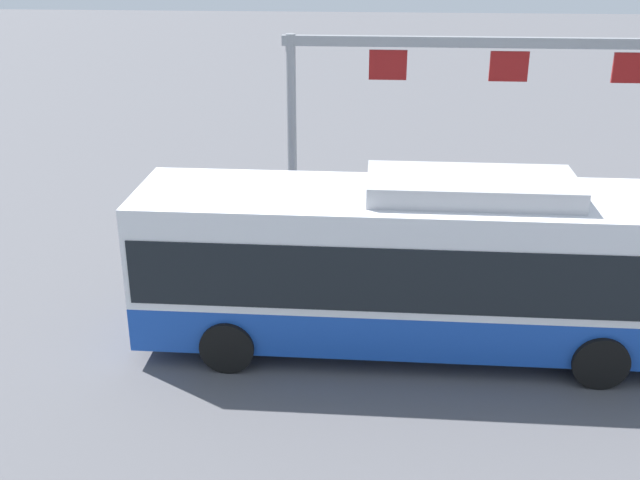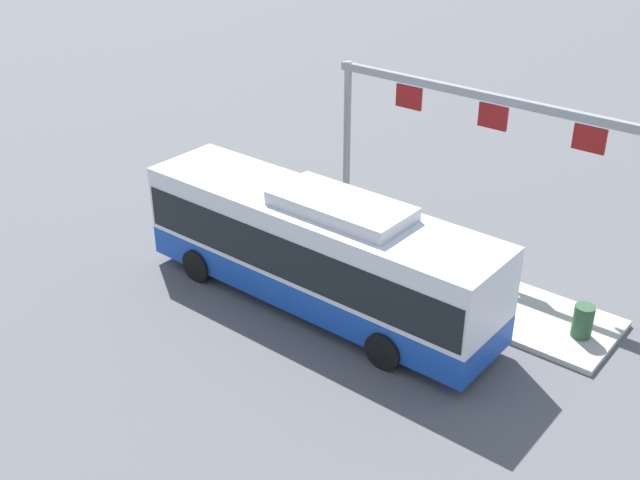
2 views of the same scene
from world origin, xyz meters
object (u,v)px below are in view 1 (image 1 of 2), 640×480
Objects in this scene: bus_main at (423,260)px; person_boarding at (225,238)px; person_waiting_mid at (278,237)px; person_waiting_near at (341,244)px.

bus_main is 6.40× the size of person_boarding.
person_waiting_mid is (3.13, -3.14, -0.92)m from bus_main.
person_waiting_near reaches higher than person_waiting_mid.
person_waiting_mid is at bearing 73.69° from person_boarding.
person_boarding is at bearing -34.14° from bus_main.
person_boarding is (4.34, -2.99, -0.92)m from bus_main.
bus_main reaches higher than person_boarding.
bus_main is 5.35m from person_boarding.
bus_main is at bearing 24.25° from person_waiting_near.
person_waiting_near is 1.00× the size of person_waiting_mid.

